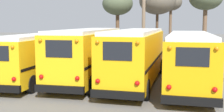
{
  "coord_description": "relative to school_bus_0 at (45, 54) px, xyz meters",
  "views": [
    {
      "loc": [
        3.72,
        -17.74,
        3.75
      ],
      "look_at": [
        0.0,
        -0.52,
        1.65
      ],
      "focal_mm": 45.0,
      "sensor_mm": 36.0,
      "label": 1
    }
  ],
  "objects": [
    {
      "name": "school_bus_0",
      "position": [
        0.0,
        0.0,
        0.0
      ],
      "size": [
        2.55,
        10.9,
        3.02
      ],
      "color": "yellow",
      "rests_on": "ground"
    },
    {
      "name": "utility_pole",
      "position": [
        5.66,
        9.74,
        2.85
      ],
      "size": [
        1.8,
        0.33,
        8.77
      ],
      "color": "#75604C",
      "rests_on": "ground"
    },
    {
      "name": "bare_tree_0",
      "position": [
        6.84,
        11.81,
        4.28
      ],
      "size": [
        3.71,
        3.71,
        7.35
      ],
      "color": "#473323",
      "rests_on": "ground"
    },
    {
      "name": "school_bus_1",
      "position": [
        3.14,
        -0.11,
        0.17
      ],
      "size": [
        2.59,
        10.0,
        3.33
      ],
      "color": "yellow",
      "rests_on": "ground"
    },
    {
      "name": "school_bus_3",
      "position": [
        9.42,
        -0.64,
        0.07
      ],
      "size": [
        2.84,
        10.45,
        3.15
      ],
      "color": "#E5A00C",
      "rests_on": "ground"
    },
    {
      "name": "school_bus_2",
      "position": [
        6.28,
        -0.32,
        0.16
      ],
      "size": [
        2.9,
        10.43,
        3.32
      ],
      "color": "#EAAA0F",
      "rests_on": "ground"
    },
    {
      "name": "ground_plane",
      "position": [
        4.71,
        0.27,
        -1.65
      ],
      "size": [
        160.0,
        160.0,
        0.0
      ],
      "primitive_type": "plane",
      "color": "#66635E"
    },
    {
      "name": "bare_tree_1",
      "position": [
        2.33,
        13.72,
        4.13
      ],
      "size": [
        3.42,
        3.42,
        7.15
      ],
      "color": "brown",
      "rests_on": "ground"
    },
    {
      "name": "bare_tree_3",
      "position": [
        8.15,
        14.77,
        4.21
      ],
      "size": [
        2.46,
        2.46,
        6.92
      ],
      "color": "brown",
      "rests_on": "ground"
    }
  ]
}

